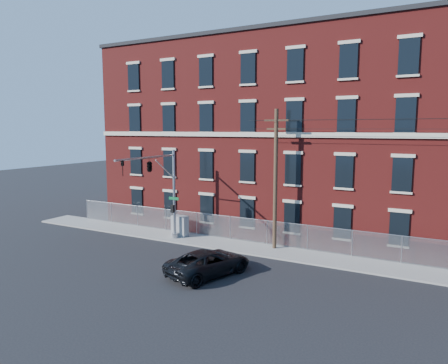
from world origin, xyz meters
name	(u,v)px	position (x,y,z in m)	size (l,w,h in m)	color
ground	(212,268)	(0.00, 0.00, 0.00)	(140.00, 140.00, 0.00)	black
sidewalk	(427,274)	(12.00, 5.00, 0.06)	(65.00, 3.00, 0.12)	#999690
mill_building	(438,136)	(12.00, 13.93, 8.15)	(55.30, 14.32, 16.30)	maroon
chain_link_fence	(429,252)	(12.00, 6.30, 1.06)	(59.06, 0.06, 1.85)	#A5A8AD
traffic_signal_mast	(156,175)	(-6.00, 2.18, 5.39)	(0.90, 6.75, 7.00)	#9EA0A5
utility_pole_near	(276,177)	(2.00, 5.60, 5.34)	(1.80, 0.28, 10.00)	#473423
pickup_truck	(209,262)	(0.38, -1.10, 0.76)	(2.53, 5.48, 1.52)	black
utility_cabinet	(180,226)	(-5.98, 5.18, 0.94)	(1.32, 0.66, 1.65)	gray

